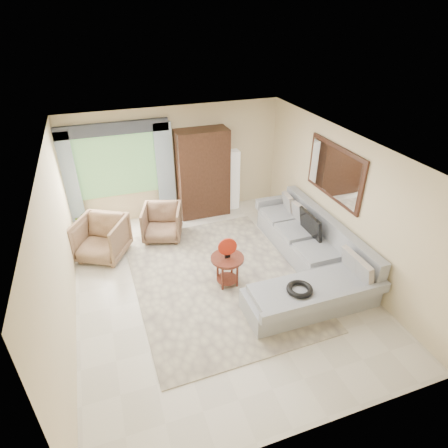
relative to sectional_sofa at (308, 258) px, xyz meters
name	(u,v)px	position (x,y,z in m)	size (l,w,h in m)	color
ground	(218,284)	(-1.78, 0.18, -0.28)	(6.00, 6.00, 0.00)	silver
area_rug	(217,278)	(-1.75, 0.31, -0.27)	(3.00, 4.00, 0.02)	#C0B697
sectional_sofa	(308,258)	(0.00, 0.00, 0.00)	(2.30, 3.46, 0.90)	gray
tv_screen	(310,224)	(0.27, 0.47, 0.44)	(0.06, 0.74, 0.48)	black
garden_hose	(300,289)	(-0.78, -1.01, 0.26)	(0.43, 0.43, 0.09)	black
coffee_table	(227,270)	(-1.61, 0.12, 0.03)	(0.60, 0.60, 0.60)	#451912
red_disc	(227,247)	(-1.61, 0.12, 0.55)	(0.34, 0.34, 0.03)	#B12511
armchair_left	(101,238)	(-3.71, 1.80, 0.14)	(0.91, 0.93, 0.85)	#956E51
armchair_right	(162,223)	(-2.41, 2.10, 0.09)	(0.81, 0.83, 0.75)	#826647
potted_plant	(87,220)	(-3.98, 2.95, 0.00)	(0.51, 0.44, 0.57)	#999999
armoire	(203,174)	(-1.23, 2.90, 0.77)	(1.20, 0.55, 2.10)	black
floor_lamp	(234,180)	(-0.43, 2.96, 0.47)	(0.24, 0.24, 1.50)	silver
window	(117,166)	(-3.13, 3.15, 1.12)	(1.80, 0.04, 1.40)	#669E59
curtain_left	(69,184)	(-4.18, 3.06, 0.87)	(0.40, 0.08, 2.30)	#9EB7CC
curtain_right	(165,172)	(-2.08, 3.06, 0.87)	(0.40, 0.08, 2.30)	#9EB7CC
valance	(111,129)	(-3.13, 3.08, 1.97)	(2.40, 0.12, 0.26)	#1E232D
wall_mirror	(334,172)	(0.68, 0.53, 1.47)	(0.05, 1.70, 1.05)	black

